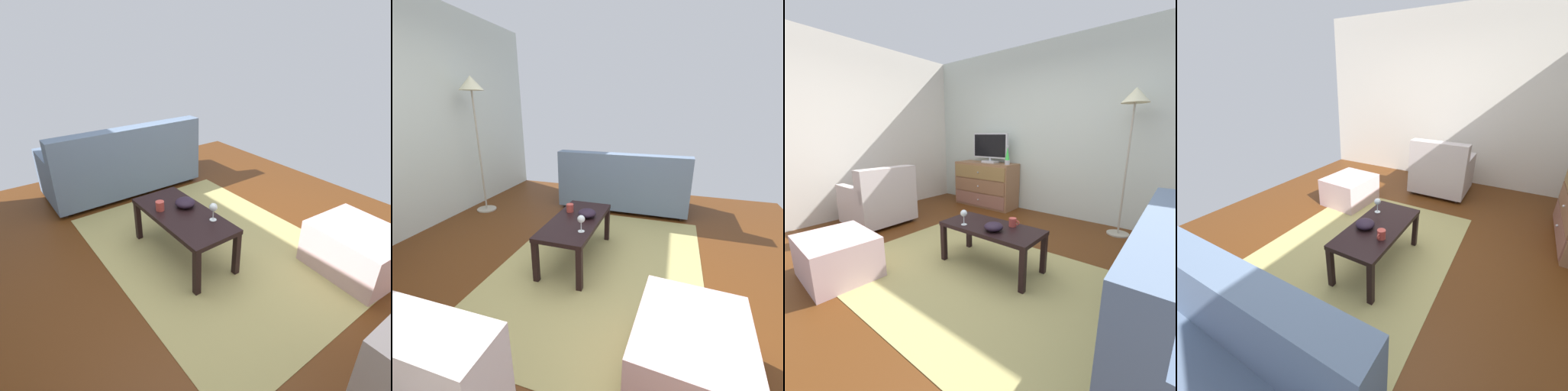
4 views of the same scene
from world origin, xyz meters
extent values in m
cube|color=#532A0F|center=(0.00, 0.00, -0.03)|extent=(5.64, 4.93, 0.05)
cube|color=tan|center=(0.20, -0.20, 0.00)|extent=(2.60, 1.90, 0.01)
cube|color=black|center=(-0.20, 0.29, 0.20)|extent=(0.05, 0.05, 0.40)
cube|color=black|center=(0.76, 0.29, 0.20)|extent=(0.05, 0.05, 0.40)
cube|color=black|center=(-0.20, -0.12, 0.20)|extent=(0.05, 0.05, 0.40)
cube|color=black|center=(0.76, -0.12, 0.20)|extent=(0.05, 0.05, 0.40)
cube|color=black|center=(0.28, 0.09, 0.42)|extent=(1.02, 0.47, 0.04)
cylinder|color=silver|center=(0.03, -0.05, 0.44)|extent=(0.06, 0.06, 0.00)
cylinder|color=silver|center=(0.03, -0.05, 0.49)|extent=(0.01, 0.01, 0.09)
sphere|color=silver|center=(0.03, -0.05, 0.56)|extent=(0.07, 0.07, 0.07)
cylinder|color=#B74138|center=(0.44, 0.22, 0.48)|extent=(0.08, 0.08, 0.08)
torus|color=#B74138|center=(0.49, 0.22, 0.48)|extent=(0.05, 0.01, 0.05)
ellipsoid|color=black|center=(0.37, 0.00, 0.48)|extent=(0.18, 0.18, 0.08)
cylinder|color=#332319|center=(2.32, -0.96, 0.03)|extent=(0.05, 0.05, 0.05)
cylinder|color=#332319|center=(2.32, 0.76, 0.03)|extent=(0.05, 0.05, 0.05)
cylinder|color=#332319|center=(1.63, -0.96, 0.03)|extent=(0.05, 0.05, 0.05)
cylinder|color=#332319|center=(1.63, 0.76, 0.03)|extent=(0.05, 0.05, 0.05)
cube|color=slate|center=(1.97, -0.10, 0.23)|extent=(0.85, 1.88, 0.36)
cube|color=slate|center=(1.65, -0.10, 0.64)|extent=(0.20, 1.88, 0.46)
cube|color=slate|center=(1.97, -0.98, 0.51)|extent=(0.81, 0.12, 0.20)
cube|color=slate|center=(1.97, 0.78, 0.51)|extent=(0.81, 0.12, 0.20)
cylinder|color=#A83A39|center=(2.25, -0.09, 0.49)|extent=(0.16, 0.40, 0.16)
cube|color=#C8A4A6|center=(-0.76, -0.97, 0.20)|extent=(0.74, 0.65, 0.40)
cylinder|color=#A59E8C|center=(1.12, 1.87, 0.01)|extent=(0.28, 0.28, 0.02)
cylinder|color=#A59E8C|center=(1.12, 1.87, 0.86)|extent=(0.02, 0.02, 1.69)
cone|color=beige|center=(1.12, 1.87, 1.80)|extent=(0.32, 0.32, 0.18)
camera|label=1|loc=(-1.74, 1.44, 1.83)|focal=29.45mm
camera|label=2|loc=(-2.02, -0.78, 1.51)|focal=24.55mm
camera|label=3|loc=(1.69, -1.86, 1.33)|focal=23.35mm
camera|label=4|loc=(2.12, 1.11, 1.72)|focal=23.56mm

